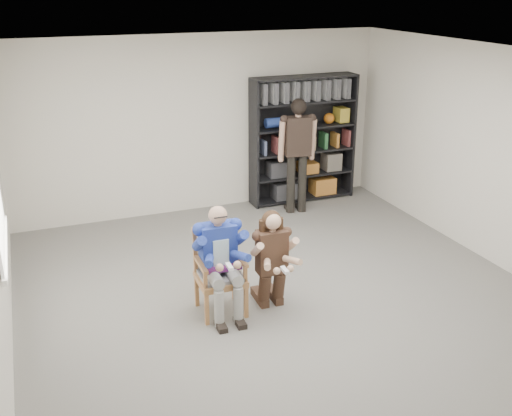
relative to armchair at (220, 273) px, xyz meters
name	(u,v)px	position (x,y,z in m)	size (l,w,h in m)	color
room_shell	(294,194)	(0.77, -0.23, 0.91)	(6.00, 7.00, 2.80)	silver
floor	(291,308)	(0.77, -0.23, -0.49)	(6.00, 7.00, 0.01)	slate
armchair	(220,273)	(0.00, 0.00, 0.00)	(0.57, 0.55, 0.98)	#A8783E
seated_man	(220,261)	(0.00, 0.00, 0.15)	(0.55, 0.77, 1.28)	navy
kneeling_woman	(273,261)	(0.58, -0.12, 0.09)	(0.49, 0.79, 1.17)	#3D261C
bookshelf	(303,140)	(2.47, 3.05, 0.56)	(1.80, 0.38, 2.10)	black
standing_man	(297,157)	(2.13, 2.55, 0.43)	(0.57, 0.32, 1.84)	black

